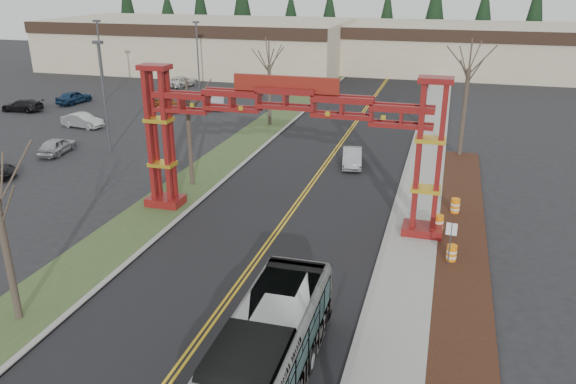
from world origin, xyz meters
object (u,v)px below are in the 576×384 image
(retail_building_east, at_px, (462,48))
(barrel_mid, at_px, (438,224))
(light_pole_far, at_px, (197,51))
(barrel_north, at_px, (455,206))
(parked_car_far_a, at_px, (218,102))
(street_sign, at_px, (451,235))
(gateway_arch, at_px, (286,122))
(bare_tree_median_mid, at_px, (188,109))
(bare_tree_right_far, at_px, (469,69))
(light_pole_mid, at_px, (100,55))
(parked_car_mid_b, at_px, (74,97))
(parked_car_mid_a, at_px, (169,105))
(parked_car_far_b, at_px, (182,81))
(parked_car_near_b, at_px, (83,121))
(light_pole_near, at_px, (103,89))
(bare_tree_median_far, at_px, (269,65))
(parked_car_near_a, at_px, (57,146))
(silver_sedan, at_px, (352,158))
(barrel_south, at_px, (452,254))
(parked_car_far_c, at_px, (22,105))
(retail_building_west, at_px, (200,44))
(transit_bus, at_px, (260,368))

(retail_building_east, distance_m, barrel_mid, 61.40)
(light_pole_far, xyz_separation_m, barrel_north, (31.89, -32.60, -4.46))
(parked_car_far_a, height_order, street_sign, street_sign)
(gateway_arch, xyz_separation_m, bare_tree_median_mid, (-8.00, 3.95, -0.59))
(retail_building_east, distance_m, bare_tree_right_far, 45.78)
(light_pole_mid, bearing_deg, parked_car_mid_b, -128.30)
(parked_car_mid_a, relative_size, parked_car_far_b, 0.86)
(parked_car_near_b, bearing_deg, light_pole_near, -124.87)
(bare_tree_median_far, relative_size, barrel_mid, 7.57)
(parked_car_far_b, distance_m, light_pole_far, 5.94)
(bare_tree_median_far, xyz_separation_m, street_sign, (17.49, -25.01, -4.11))
(street_sign, bearing_deg, light_pole_mid, 142.03)
(parked_car_near_a, xyz_separation_m, bare_tree_right_far, (31.92, 8.61, 6.30))
(gateway_arch, relative_size, bare_tree_median_far, 2.27)
(silver_sedan, height_order, barrel_mid, silver_sedan)
(parked_car_near_b, xyz_separation_m, parked_car_mid_a, (4.54, 9.01, -0.08))
(silver_sedan, distance_m, bare_tree_median_mid, 13.28)
(light_pole_far, bearing_deg, barrel_south, -50.92)
(bare_tree_median_far, xyz_separation_m, bare_tree_right_far, (18.00, -5.40, 1.18))
(parked_car_far_c, distance_m, bare_tree_right_far, 46.27)
(light_pole_mid, relative_size, barrel_mid, 8.61)
(bare_tree_right_far, xyz_separation_m, street_sign, (-0.51, -19.62, -5.30))
(parked_car_far_c, relative_size, bare_tree_median_far, 0.57)
(gateway_arch, relative_size, light_pole_far, 2.12)
(parked_car_near_b, height_order, barrel_south, parked_car_near_b)
(street_sign, xyz_separation_m, barrel_north, (0.26, 6.96, -1.18))
(bare_tree_right_far, height_order, light_pole_far, bare_tree_right_far)
(gateway_arch, distance_m, bare_tree_median_far, 23.14)
(parked_car_far_b, distance_m, bare_tree_median_far, 24.83)
(bare_tree_median_far, bearing_deg, barrel_mid, -51.36)
(retail_building_west, distance_m, parked_car_far_a, 30.21)
(silver_sedan, xyz_separation_m, light_pole_far, (-24.16, 24.97, 4.29))
(gateway_arch, height_order, parked_car_mid_a, gateway_arch)
(retail_building_west, distance_m, transit_bus, 77.05)
(light_pole_far, bearing_deg, street_sign, -51.35)
(gateway_arch, bearing_deg, parked_car_far_c, 150.68)
(parked_car_near_a, bearing_deg, street_sign, 153.35)
(parked_car_near_b, bearing_deg, bare_tree_right_far, -82.03)
(bare_tree_median_far, distance_m, light_pole_mid, 23.36)
(retail_building_east, distance_m, parked_car_far_a, 43.22)
(retail_building_east, bearing_deg, light_pole_near, -118.14)
(parked_car_far_b, xyz_separation_m, light_pole_far, (3.48, -2.20, 4.28))
(gateway_arch, bearing_deg, bare_tree_median_mid, 153.73)
(retail_building_west, bearing_deg, parked_car_far_a, -61.93)
(parked_car_far_c, xyz_separation_m, barrel_south, (45.32, -22.92, -0.18))
(parked_car_far_c, bearing_deg, bare_tree_right_far, 83.09)
(bare_tree_median_mid, bearing_deg, light_pole_near, 151.38)
(parked_car_near_a, distance_m, parked_car_far_b, 30.97)
(transit_bus, xyz_separation_m, parked_car_far_b, (-29.20, 53.80, -0.90))
(parked_car_mid_a, relative_size, parked_car_mid_b, 0.96)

